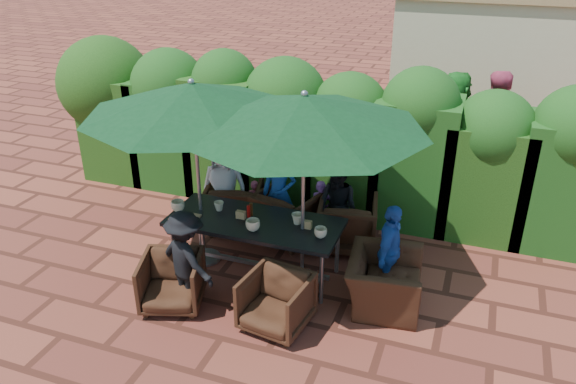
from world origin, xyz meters
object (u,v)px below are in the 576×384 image
(chair_end_right, at_px, (385,274))
(chair_far_mid, at_px, (288,213))
(umbrella_right, at_px, (304,112))
(chair_far_left, at_px, (235,203))
(chair_near_left, at_px, (172,279))
(umbrella_left, at_px, (192,99))
(chair_near_right, at_px, (276,300))
(chair_far_right, at_px, (347,221))
(dining_table, at_px, (255,226))

(chair_end_right, bearing_deg, chair_far_mid, 49.97)
(umbrella_right, distance_m, chair_end_right, 2.09)
(chair_far_left, xyz_separation_m, chair_end_right, (2.41, -1.09, 0.01))
(chair_far_left, height_order, chair_near_left, chair_far_left)
(chair_far_left, xyz_separation_m, chair_far_mid, (0.83, -0.04, 0.00))
(umbrella_left, height_order, chair_near_right, umbrella_left)
(umbrella_right, bearing_deg, chair_end_right, -6.82)
(chair_near_left, relative_size, chair_near_right, 1.00)
(chair_end_right, bearing_deg, chair_near_left, 103.94)
(chair_far_left, relative_size, chair_near_left, 1.14)
(chair_far_mid, bearing_deg, chair_near_left, 84.78)
(chair_far_right, bearing_deg, chair_end_right, 112.09)
(chair_far_left, distance_m, chair_far_right, 1.68)
(umbrella_left, bearing_deg, chair_near_left, -82.91)
(chair_far_right, xyz_separation_m, chair_near_right, (-0.31, -1.93, -0.05))
(chair_far_mid, bearing_deg, chair_far_right, -159.57)
(dining_table, bearing_deg, chair_far_right, 46.84)
(chair_far_left, height_order, chair_end_right, chair_end_right)
(umbrella_left, height_order, chair_far_right, umbrella_left)
(chair_far_right, bearing_deg, chair_near_right, 69.81)
(chair_far_right, distance_m, chair_end_right, 1.33)
(dining_table, relative_size, chair_end_right, 2.27)
(umbrella_left, relative_size, chair_near_right, 3.78)
(chair_near_left, bearing_deg, chair_far_left, 74.74)
(umbrella_left, bearing_deg, chair_near_right, -34.45)
(chair_end_right, bearing_deg, chair_near_right, 121.58)
(umbrella_left, relative_size, chair_far_mid, 3.29)
(umbrella_right, distance_m, chair_far_left, 2.46)
(dining_table, bearing_deg, chair_near_right, -55.39)
(umbrella_left, height_order, chair_end_right, umbrella_left)
(dining_table, height_order, chair_far_right, chair_far_right)
(chair_far_right, bearing_deg, umbrella_right, 61.01)
(chair_far_mid, distance_m, chair_far_right, 0.85)
(umbrella_left, bearing_deg, chair_far_mid, 45.93)
(chair_far_mid, bearing_deg, dining_table, 100.19)
(chair_far_right, bearing_deg, dining_table, 35.73)
(umbrella_right, xyz_separation_m, chair_near_left, (-1.27, -0.99, -1.86))
(chair_far_left, relative_size, chair_far_mid, 0.99)
(chair_near_right, bearing_deg, umbrella_right, 98.91)
(dining_table, relative_size, umbrella_right, 0.77)
(chair_end_right, bearing_deg, dining_table, 79.84)
(chair_end_right, bearing_deg, umbrella_left, 79.99)
(umbrella_left, distance_m, chair_far_left, 2.04)
(chair_near_right, distance_m, chair_end_right, 1.32)
(dining_table, height_order, chair_end_right, chair_end_right)
(chair_end_right, bearing_deg, chair_far_left, 59.27)
(chair_near_left, distance_m, chair_end_right, 2.48)
(umbrella_right, relative_size, chair_near_left, 4.01)
(chair_far_right, bearing_deg, umbrella_left, 18.17)
(umbrella_right, height_order, chair_near_left, umbrella_right)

